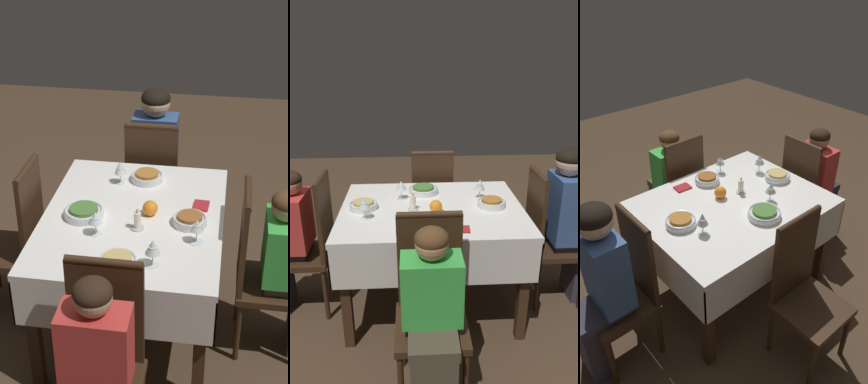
# 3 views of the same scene
# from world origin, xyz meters

# --- Properties ---
(ground_plane) EXTENTS (8.00, 8.00, 0.00)m
(ground_plane) POSITION_xyz_m (0.00, 0.00, 0.00)
(ground_plane) COLOR #4C3826
(dining_table) EXTENTS (1.23, 0.98, 0.76)m
(dining_table) POSITION_xyz_m (0.00, 0.00, 0.66)
(dining_table) COLOR white
(dining_table) RESTS_ON ground_plane
(chair_west) EXTENTS (0.38, 0.38, 1.00)m
(chair_west) POSITION_xyz_m (-0.82, -0.01, 0.52)
(chair_west) COLOR #382314
(chair_west) RESTS_ON ground_plane
(chair_north) EXTENTS (0.38, 0.38, 1.00)m
(chair_north) POSITION_xyz_m (0.05, 0.70, 0.52)
(chair_north) COLOR #382314
(chair_north) RESTS_ON ground_plane
(chair_east) EXTENTS (0.38, 0.38, 1.00)m
(chair_east) POSITION_xyz_m (0.82, 0.00, 0.52)
(chair_east) COLOR #382314
(chair_east) RESTS_ON ground_plane
(chair_south) EXTENTS (0.38, 0.38, 1.00)m
(chair_south) POSITION_xyz_m (-0.04, -0.70, 0.52)
(chair_south) COLOR #382314
(chair_south) RESTS_ON ground_plane
(person_adult_denim) EXTENTS (0.34, 0.30, 1.16)m
(person_adult_denim) POSITION_xyz_m (-0.98, -0.01, 0.66)
(person_adult_denim) COLOR #383342
(person_adult_denim) RESTS_ON ground_plane
(person_child_red) EXTENTS (0.33, 0.30, 1.04)m
(person_child_red) POSITION_xyz_m (0.99, 0.00, 0.57)
(person_child_red) COLOR #282833
(person_child_red) RESTS_ON ground_plane
(bowl_west) EXTENTS (0.19, 0.19, 0.06)m
(bowl_west) POSITION_xyz_m (-0.41, 0.01, 0.79)
(bowl_west) COLOR silver
(bowl_west) RESTS_ON dining_table
(wine_glass_west) EXTENTS (0.07, 0.07, 0.14)m
(wine_glass_west) POSITION_xyz_m (-0.35, -0.14, 0.86)
(wine_glass_west) COLOR white
(wine_glass_west) RESTS_ON dining_table
(bowl_north) EXTENTS (0.18, 0.18, 0.06)m
(bowl_north) POSITION_xyz_m (0.04, 0.31, 0.79)
(bowl_north) COLOR silver
(bowl_north) RESTS_ON dining_table
(wine_glass_north) EXTENTS (0.07, 0.07, 0.14)m
(wine_glass_north) POSITION_xyz_m (0.20, 0.36, 0.86)
(wine_glass_north) COLOR white
(wine_glass_north) RESTS_ON dining_table
(bowl_east) EXTENTS (0.19, 0.19, 0.06)m
(bowl_east) POSITION_xyz_m (0.46, 0.01, 0.79)
(bowl_east) COLOR silver
(bowl_east) RESTS_ON dining_table
(wine_glass_east) EXTENTS (0.07, 0.07, 0.15)m
(wine_glass_east) POSITION_xyz_m (0.43, 0.17, 0.87)
(wine_glass_east) COLOR white
(wine_glass_east) RESTS_ON dining_table
(bowl_south) EXTENTS (0.22, 0.22, 0.06)m
(bowl_south) POSITION_xyz_m (0.05, -0.26, 0.79)
(bowl_south) COLOR silver
(bowl_south) RESTS_ON dining_table
(wine_glass_south) EXTENTS (0.08, 0.08, 0.13)m
(wine_glass_south) POSITION_xyz_m (0.21, -0.16, 0.86)
(wine_glass_south) COLOR white
(wine_glass_south) RESTS_ON dining_table
(candle_centerpiece) EXTENTS (0.07, 0.07, 0.13)m
(candle_centerpiece) POSITION_xyz_m (0.13, 0.04, 0.81)
(candle_centerpiece) COLOR beige
(candle_centerpiece) RESTS_ON dining_table
(orange_fruit) EXTENTS (0.08, 0.08, 0.08)m
(orange_fruit) POSITION_xyz_m (-0.02, 0.09, 0.81)
(orange_fruit) COLOR orange
(orange_fruit) RESTS_ON dining_table
(napkin_red_folded) EXTENTS (0.12, 0.09, 0.01)m
(napkin_red_folded) POSITION_xyz_m (-0.15, 0.36, 0.77)
(napkin_red_folded) COLOR #AD2328
(napkin_red_folded) RESTS_ON dining_table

